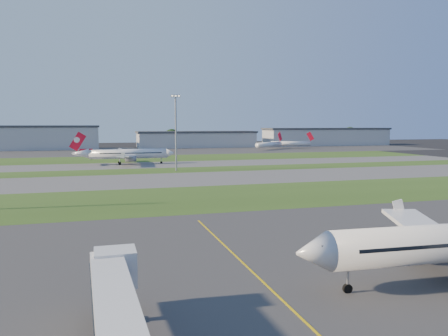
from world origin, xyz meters
name	(u,v)px	position (x,y,z in m)	size (l,w,h in m)	color
ground	(217,290)	(0.00, 0.00, 0.00)	(700.00, 700.00, 0.00)	black
apron_near	(217,290)	(0.00, 0.00, 0.01)	(300.00, 70.00, 0.01)	#333335
grass_strip_a	(152,200)	(0.00, 52.00, 0.01)	(300.00, 34.00, 0.01)	#2C4918
taxiway_a	(138,181)	(0.00, 85.00, 0.01)	(300.00, 32.00, 0.01)	#515154
grass_strip_b	(131,172)	(0.00, 110.00, 0.01)	(300.00, 18.00, 0.01)	#2C4918
taxiway_b	(127,166)	(0.00, 132.00, 0.01)	(300.00, 26.00, 0.01)	#515154
grass_strip_c	(122,159)	(0.00, 165.00, 0.01)	(300.00, 40.00, 0.01)	#2C4918
apron_far	(117,151)	(0.00, 225.00, 0.01)	(400.00, 80.00, 0.01)	#333335
yellow_line	(265,285)	(5.00, 0.00, 0.00)	(0.25, 60.00, 0.02)	gold
airliner_taxiing	(127,154)	(0.64, 137.79, 4.09)	(37.34, 31.69, 11.65)	silver
mini_jet_near	(269,144)	(92.68, 215.46, 3.28)	(24.36, 17.92, 9.48)	silver
mini_jet_far	(291,143)	(111.95, 225.22, 3.28)	(27.98, 10.17, 9.48)	silver
light_mast_centre	(176,127)	(15.00, 108.00, 14.81)	(3.20, 0.70, 25.80)	gray
hangar_west	(40,138)	(-45.00, 255.00, 7.64)	(71.40, 23.00, 15.20)	#A0A4A8
hangar_east	(197,139)	(55.00, 255.00, 5.64)	(81.60, 23.00, 11.20)	#A0A4A8
hangar_far_east	(327,137)	(155.00, 255.00, 6.64)	(96.90, 23.00, 13.20)	#A0A4A8
tree_mid_west	(83,139)	(-20.00, 266.00, 5.84)	(9.90, 9.90, 10.80)	black
tree_mid_east	(172,137)	(40.00, 269.00, 6.81)	(11.55, 11.55, 12.60)	black
tree_east	(271,137)	(115.00, 267.00, 6.16)	(10.45, 10.45, 11.40)	black
tree_far_east	(350,135)	(185.00, 271.00, 7.46)	(12.65, 12.65, 13.80)	black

